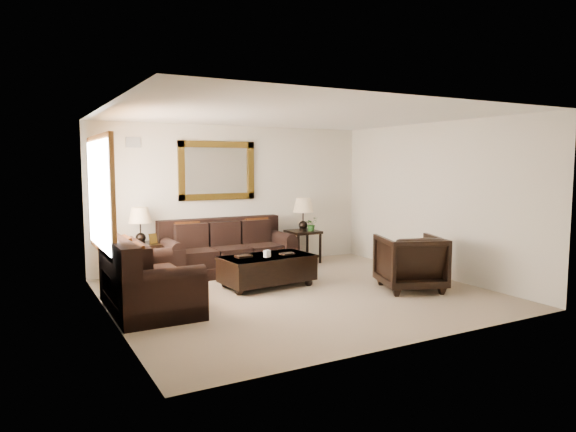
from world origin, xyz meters
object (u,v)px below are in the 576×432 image
coffee_table (267,267)px  armchair (410,260)px  sofa (227,253)px  end_table_left (141,232)px  loveseat (145,283)px  end_table_right (303,220)px

coffee_table → armchair: size_ratio=1.62×
sofa → end_table_left: end_table_left is taller
sofa → loveseat: (-1.90, -1.79, 0.01)m
end_table_right → armchair: 2.81m
sofa → armchair: 3.33m
sofa → coffee_table: size_ratio=1.53×
sofa → end_table_right: 1.78m
end_table_left → coffee_table: 2.31m
sofa → armchair: sofa is taller
end_table_left → end_table_right: size_ratio=0.96×
armchair → sofa: bearing=-32.3°
end_table_left → armchair: size_ratio=1.30×
loveseat → armchair: size_ratio=1.85×
sofa → armchair: size_ratio=2.47×
sofa → loveseat: loveseat is taller
end_table_left → loveseat: bearing=-101.3°
sofa → end_table_left: bearing=174.6°
end_table_left → end_table_right: bearing=-0.2°
loveseat → end_table_left: bearing=-11.3°
end_table_left → armchair: end_table_left is taller
armchair → end_table_right: bearing=-63.0°
end_table_right → coffee_table: 2.23m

